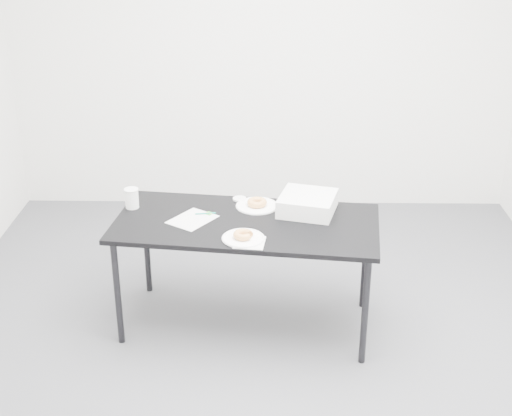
{
  "coord_description": "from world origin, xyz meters",
  "views": [
    {
      "loc": [
        0.04,
        -3.54,
        2.44
      ],
      "look_at": [
        -0.03,
        0.02,
        0.84
      ],
      "focal_mm": 50.0,
      "sensor_mm": 36.0,
      "label": 1
    }
  ],
  "objects_px": {
    "table": "(246,230)",
    "donut_far": "(257,202)",
    "plate_far": "(257,206)",
    "plate_near": "(243,238)",
    "coffee_cup": "(132,198)",
    "scorecard": "(192,219)",
    "bakery_box": "(308,203)",
    "donut_near": "(243,235)",
    "pen": "(205,213)"
  },
  "relations": [
    {
      "from": "table",
      "to": "plate_far",
      "type": "distance_m",
      "value": 0.23
    },
    {
      "from": "donut_far",
      "to": "coffee_cup",
      "type": "distance_m",
      "value": 0.75
    },
    {
      "from": "scorecard",
      "to": "pen",
      "type": "xyz_separation_m",
      "value": [
        0.07,
        0.07,
        0.01
      ]
    },
    {
      "from": "table",
      "to": "donut_near",
      "type": "relative_size",
      "value": 14.42
    },
    {
      "from": "donut_near",
      "to": "coffee_cup",
      "type": "relative_size",
      "value": 0.91
    },
    {
      "from": "table",
      "to": "plate_far",
      "type": "height_order",
      "value": "plate_far"
    },
    {
      "from": "scorecard",
      "to": "bakery_box",
      "type": "height_order",
      "value": "bakery_box"
    },
    {
      "from": "table",
      "to": "donut_near",
      "type": "distance_m",
      "value": 0.24
    },
    {
      "from": "donut_near",
      "to": "bakery_box",
      "type": "distance_m",
      "value": 0.52
    },
    {
      "from": "plate_near",
      "to": "donut_far",
      "type": "xyz_separation_m",
      "value": [
        0.07,
        0.44,
        0.02
      ]
    },
    {
      "from": "table",
      "to": "scorecard",
      "type": "distance_m",
      "value": 0.32
    },
    {
      "from": "bakery_box",
      "to": "scorecard",
      "type": "bearing_deg",
      "value": -154.68
    },
    {
      "from": "pen",
      "to": "scorecard",
      "type": "bearing_deg",
      "value": -142.43
    },
    {
      "from": "donut_near",
      "to": "donut_far",
      "type": "height_order",
      "value": "same"
    },
    {
      "from": "bakery_box",
      "to": "donut_near",
      "type": "bearing_deg",
      "value": -119.82
    },
    {
      "from": "plate_near",
      "to": "donut_near",
      "type": "xyz_separation_m",
      "value": [
        0.0,
        0.0,
        0.02
      ]
    },
    {
      "from": "table",
      "to": "plate_near",
      "type": "height_order",
      "value": "plate_near"
    },
    {
      "from": "bakery_box",
      "to": "plate_near",
      "type": "bearing_deg",
      "value": -119.82
    },
    {
      "from": "plate_far",
      "to": "donut_far",
      "type": "distance_m",
      "value": 0.02
    },
    {
      "from": "donut_near",
      "to": "pen",
      "type": "bearing_deg",
      "value": 126.08
    },
    {
      "from": "donut_far",
      "to": "bakery_box",
      "type": "height_order",
      "value": "bakery_box"
    },
    {
      "from": "plate_near",
      "to": "coffee_cup",
      "type": "relative_size",
      "value": 1.93
    },
    {
      "from": "scorecard",
      "to": "pen",
      "type": "bearing_deg",
      "value": 80.57
    },
    {
      "from": "scorecard",
      "to": "plate_near",
      "type": "height_order",
      "value": "plate_near"
    },
    {
      "from": "table",
      "to": "plate_far",
      "type": "xyz_separation_m",
      "value": [
        0.06,
        0.21,
        0.06
      ]
    },
    {
      "from": "table",
      "to": "coffee_cup",
      "type": "relative_size",
      "value": 13.06
    },
    {
      "from": "plate_near",
      "to": "table",
      "type": "bearing_deg",
      "value": 87.53
    },
    {
      "from": "scorecard",
      "to": "plate_far",
      "type": "bearing_deg",
      "value": 61.67
    },
    {
      "from": "pen",
      "to": "plate_near",
      "type": "bearing_deg",
      "value": -62.45
    },
    {
      "from": "pen",
      "to": "coffee_cup",
      "type": "xyz_separation_m",
      "value": [
        -0.45,
        0.09,
        0.05
      ]
    },
    {
      "from": "pen",
      "to": "plate_near",
      "type": "xyz_separation_m",
      "value": [
        0.23,
        -0.32,
        0.0
      ]
    },
    {
      "from": "pen",
      "to": "coffee_cup",
      "type": "height_order",
      "value": "coffee_cup"
    },
    {
      "from": "plate_near",
      "to": "coffee_cup",
      "type": "bearing_deg",
      "value": 148.83
    },
    {
      "from": "plate_near",
      "to": "scorecard",
      "type": "bearing_deg",
      "value": 140.67
    },
    {
      "from": "plate_near",
      "to": "donut_near",
      "type": "bearing_deg",
      "value": 0.0
    },
    {
      "from": "table",
      "to": "donut_far",
      "type": "xyz_separation_m",
      "value": [
        0.06,
        0.21,
        0.08
      ]
    },
    {
      "from": "plate_far",
      "to": "donut_near",
      "type": "bearing_deg",
      "value": -98.89
    },
    {
      "from": "plate_far",
      "to": "pen",
      "type": "bearing_deg",
      "value": -158.54
    },
    {
      "from": "table",
      "to": "donut_near",
      "type": "xyz_separation_m",
      "value": [
        -0.01,
        -0.23,
        0.08
      ]
    },
    {
      "from": "bakery_box",
      "to": "pen",
      "type": "bearing_deg",
      "value": -160.23
    },
    {
      "from": "donut_far",
      "to": "pen",
      "type": "bearing_deg",
      "value": -158.54
    },
    {
      "from": "bakery_box",
      "to": "donut_far",
      "type": "bearing_deg",
      "value": -177.74
    },
    {
      "from": "plate_near",
      "to": "plate_far",
      "type": "distance_m",
      "value": 0.44
    },
    {
      "from": "donut_near",
      "to": "table",
      "type": "bearing_deg",
      "value": 87.53
    },
    {
      "from": "plate_far",
      "to": "bakery_box",
      "type": "height_order",
      "value": "bakery_box"
    },
    {
      "from": "donut_near",
      "to": "scorecard",
      "type": "bearing_deg",
      "value": 140.67
    },
    {
      "from": "pen",
      "to": "table",
      "type": "bearing_deg",
      "value": -29.34
    },
    {
      "from": "plate_near",
      "to": "plate_far",
      "type": "relative_size",
      "value": 0.92
    },
    {
      "from": "pen",
      "to": "bakery_box",
      "type": "distance_m",
      "value": 0.6
    },
    {
      "from": "donut_near",
      "to": "plate_far",
      "type": "height_order",
      "value": "donut_near"
    }
  ]
}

